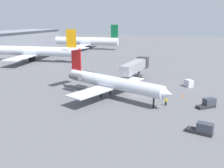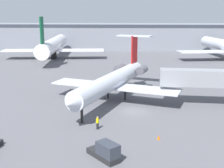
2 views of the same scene
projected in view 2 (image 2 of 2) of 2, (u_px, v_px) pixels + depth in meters
The scene contains 8 objects.
ground_plane at pixel (134, 111), 44.95m from camera, with size 400.00×400.00×0.10m, color #5B5B60.
regional_jet at pixel (114, 80), 49.62m from camera, with size 22.26×28.46×10.29m.
jet_bridge at pixel (219, 79), 46.89m from camera, with size 16.60×4.03×6.03m.
ground_crew_marshaller at pixel (98, 123), 37.79m from camera, with size 0.33×0.44×1.69m.
baggage_tug_trailing at pixel (106, 152), 29.85m from camera, with size 3.73×3.90×1.90m.
traffic_cone_near at pixel (159, 137), 34.74m from camera, with size 0.36×0.36×0.55m.
terminal_building at pixel (131, 36), 126.43m from camera, with size 175.87×20.17×10.28m.
parked_airliner_west_mid at pixel (53, 45), 96.18m from camera, with size 33.05×39.08×13.68m.
Camera 2 is at (-0.96, -42.90, 14.36)m, focal length 47.64 mm.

